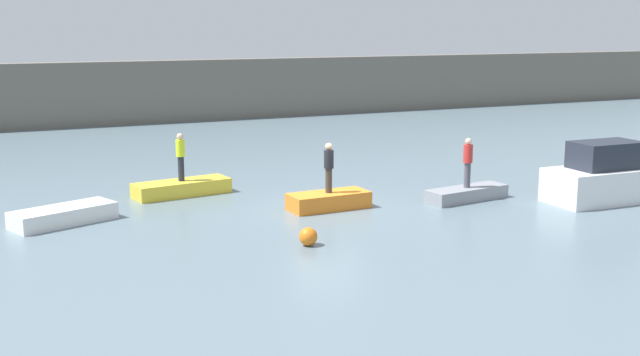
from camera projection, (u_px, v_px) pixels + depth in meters
name	position (u px, v px, depth m)	size (l,w,h in m)	color
ground_plane	(326.00, 209.00, 25.88)	(120.00, 120.00, 0.00)	slate
embankment_wall	(153.00, 92.00, 47.84)	(80.00, 1.20, 3.78)	#666056
motorboat	(622.00, 177.00, 27.19)	(6.02, 2.05, 2.08)	white
rowboat_white	(64.00, 215.00, 23.95)	(3.11, 1.20, 0.52)	white
rowboat_yellow	(182.00, 188.00, 27.91)	(3.42, 1.15, 0.52)	gold
rowboat_orange	(329.00, 201.00, 25.86)	(2.68, 1.12, 0.54)	orange
rowboat_grey	(467.00, 194.00, 27.11)	(3.10, 0.94, 0.45)	gray
person_hiviz_shirt	(181.00, 154.00, 27.67)	(0.32, 0.32, 1.70)	#232838
person_red_shirt	(468.00, 160.00, 26.88)	(0.32, 0.32, 1.72)	#4C4C56
person_dark_shirt	(329.00, 165.00, 25.63)	(0.32, 0.32, 1.66)	#38332D
mooring_buoy	(308.00, 237.00, 21.58)	(0.52, 0.52, 0.52)	orange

